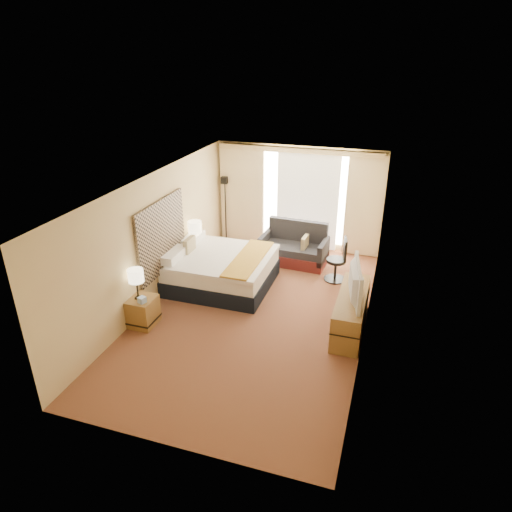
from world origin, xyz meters
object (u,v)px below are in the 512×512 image
(nightstand_right, at_px, (199,258))
(media_dresser, at_px, (351,312))
(floor_lamp, at_px, (225,196))
(lamp_right, at_px, (195,228))
(television, at_px, (350,282))
(nightstand_left, at_px, (143,312))
(bed, at_px, (221,269))
(loveseat, at_px, (294,249))
(lamp_left, at_px, (136,276))
(desk_chair, at_px, (338,262))

(nightstand_right, distance_m, media_dresser, 3.97)
(media_dresser, xyz_separation_m, floor_lamp, (-3.73, 3.30, 0.88))
(lamp_right, bearing_deg, television, -22.61)
(media_dresser, distance_m, television, 0.71)
(nightstand_left, xyz_separation_m, bed, (0.81, 1.90, 0.10))
(nightstand_left, xyz_separation_m, television, (3.65, 0.91, 0.76))
(bed, distance_m, loveseat, 2.06)
(nightstand_right, bearing_deg, loveseat, 27.06)
(nightstand_right, bearing_deg, media_dresser, -21.40)
(nightstand_left, relative_size, nightstand_right, 1.00)
(bed, relative_size, television, 1.78)
(floor_lamp, bearing_deg, lamp_left, -90.33)
(bed, bearing_deg, lamp_left, -114.31)
(television, bearing_deg, loveseat, 20.72)
(nightstand_left, height_order, loveseat, loveseat)
(media_dresser, bearing_deg, bed, 163.62)
(loveseat, height_order, lamp_left, lamp_left)
(lamp_left, relative_size, television, 0.51)
(nightstand_right, relative_size, floor_lamp, 0.32)
(loveseat, relative_size, floor_lamp, 0.92)
(loveseat, height_order, desk_chair, desk_chair)
(desk_chair, bearing_deg, bed, -168.65)
(media_dresser, relative_size, television, 1.53)
(media_dresser, height_order, desk_chair, desk_chair)
(desk_chair, relative_size, lamp_right, 1.54)
(nightstand_left, xyz_separation_m, lamp_left, (-0.06, -0.01, 0.74))
(nightstand_left, height_order, bed, bed)
(lamp_right, bearing_deg, lamp_left, -90.86)
(loveseat, distance_m, floor_lamp, 2.41)
(desk_chair, distance_m, lamp_left, 4.40)
(nightstand_left, bearing_deg, floor_lamp, 90.40)
(loveseat, relative_size, lamp_right, 2.49)
(bed, bearing_deg, media_dresser, -16.38)
(nightstand_right, relative_size, loveseat, 0.34)
(nightstand_left, xyz_separation_m, loveseat, (2.05, 3.55, 0.05))
(loveseat, height_order, floor_lamp, floor_lamp)
(floor_lamp, bearing_deg, nightstand_right, -89.07)
(bed, xyz_separation_m, lamp_right, (-0.83, 0.53, 0.68))
(lamp_left, xyz_separation_m, lamp_right, (0.04, 2.45, 0.04))
(lamp_left, bearing_deg, floor_lamp, 89.67)
(loveseat, xyz_separation_m, lamp_left, (-2.10, -3.56, 0.69))
(loveseat, bearing_deg, lamp_left, -117.09)
(bed, relative_size, lamp_right, 3.24)
(nightstand_left, relative_size, floor_lamp, 0.32)
(bed, bearing_deg, loveseat, 53.05)
(nightstand_right, height_order, television, television)
(floor_lamp, distance_m, desk_chair, 3.61)
(television, bearing_deg, lamp_left, 93.38)
(nightstand_right, xyz_separation_m, desk_chair, (3.19, 0.41, 0.17))
(loveseat, distance_m, desk_chair, 1.31)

